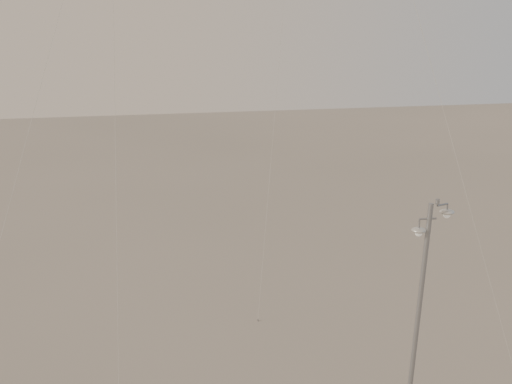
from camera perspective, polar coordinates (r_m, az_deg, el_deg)
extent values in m
cylinder|color=gray|center=(26.38, 12.78, -10.24)|extent=(0.63, 0.18, 8.88)
cylinder|color=gray|center=(25.01, 14.32, -0.75)|extent=(0.14, 0.14, 0.18)
cylinder|color=gray|center=(25.23, 14.69, -0.99)|extent=(0.49, 0.24, 0.07)
cylinder|color=gray|center=(25.45, 15.05, -1.23)|extent=(0.06, 0.06, 0.30)
ellipsoid|color=beige|center=(25.49, 15.03, -1.55)|extent=(0.52, 0.52, 0.18)
cylinder|color=gray|center=(25.07, 13.59, -2.09)|extent=(0.60, 0.11, 0.07)
cylinder|color=gray|center=(25.03, 12.92, -2.56)|extent=(0.06, 0.06, 0.40)
ellipsoid|color=beige|center=(25.09, 12.89, -3.00)|extent=(0.52, 0.52, 0.18)
cylinder|color=beige|center=(26.35, -11.23, 6.75)|extent=(0.97, 6.84, 23.64)
cylinder|color=gray|center=(36.27, 0.15, -10.21)|extent=(0.06, 0.06, 0.10)
cylinder|color=beige|center=(23.93, -18.78, 0.47)|extent=(5.82, 13.58, 19.62)
cylinder|color=beige|center=(28.08, 14.06, 9.00)|extent=(6.27, 6.78, 25.49)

